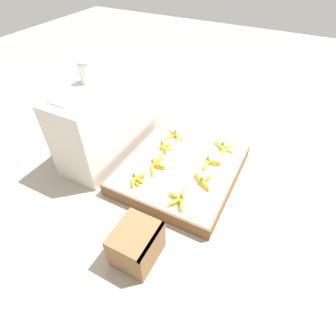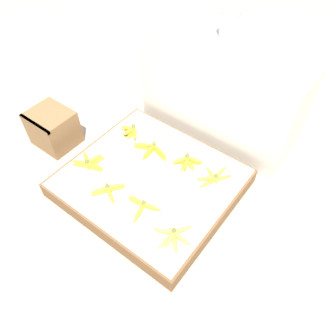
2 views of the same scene
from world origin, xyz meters
name	(u,v)px [view 2 (image 2 of 2)]	position (x,y,z in m)	size (l,w,h in m)	color
ground_plane	(151,188)	(0.00, 0.00, 0.00)	(10.00, 10.00, 0.00)	#A89E8E
display_platform	(151,183)	(0.00, 0.00, 0.06)	(1.09, 0.98, 0.12)	brown
back_vendor_table	(222,94)	(0.05, 0.78, 0.36)	(1.17, 0.43, 0.72)	beige
wooden_crate	(53,128)	(-0.87, -0.09, 0.14)	(0.31, 0.28, 0.28)	olive
banana_bunch_front_left	(89,163)	(-0.39, -0.17, 0.15)	(0.23, 0.20, 0.10)	yellow
banana_bunch_front_midleft	(108,190)	(-0.13, -0.26, 0.15)	(0.18, 0.21, 0.09)	gold
banana_bunch_front_midright	(142,207)	(0.12, -0.23, 0.15)	(0.23, 0.18, 0.09)	gold
banana_bunch_front_right	(174,235)	(0.39, -0.27, 0.15)	(0.24, 0.24, 0.09)	#DBCC4C
banana_bunch_middle_left	(131,131)	(-0.37, 0.23, 0.16)	(0.19, 0.13, 0.10)	gold
banana_bunch_middle_midleft	(151,150)	(-0.13, 0.18, 0.15)	(0.28, 0.16, 0.10)	gold
banana_bunch_middle_midright	(187,162)	(0.13, 0.24, 0.16)	(0.19, 0.16, 0.11)	gold
banana_bunch_middle_right	(214,177)	(0.35, 0.23, 0.15)	(0.19, 0.24, 0.09)	gold
glass_jar	(229,25)	(-0.02, 0.88, 0.81)	(0.12, 0.12, 0.18)	silver
foam_tray_white	(186,26)	(-0.33, 0.84, 0.73)	(0.23, 0.18, 0.02)	white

